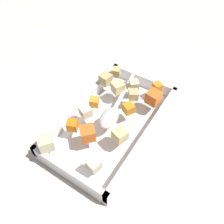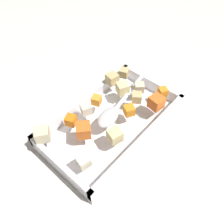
# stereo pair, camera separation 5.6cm
# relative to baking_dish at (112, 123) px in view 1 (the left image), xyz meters

# --- Properties ---
(ground_plane) EXTENTS (4.00, 4.00, 0.00)m
(ground_plane) POSITION_rel_baking_dish_xyz_m (-0.02, -0.02, -0.02)
(ground_plane) COLOR beige
(baking_dish) EXTENTS (0.37, 0.21, 0.05)m
(baking_dish) POSITION_rel_baking_dish_xyz_m (0.00, 0.00, 0.00)
(baking_dish) COLOR silver
(baking_dish) RESTS_ON ground_plane
(carrot_chunk_near_right) EXTENTS (0.03, 0.03, 0.02)m
(carrot_chunk_near_right) POSITION_rel_baking_dish_xyz_m (-0.09, 0.06, 0.05)
(carrot_chunk_near_right) COLOR orange
(carrot_chunk_near_right) RESTS_ON baking_dish
(carrot_chunk_far_right) EXTENTS (0.03, 0.03, 0.02)m
(carrot_chunk_far_right) POSITION_rel_baking_dish_xyz_m (0.03, -0.03, 0.05)
(carrot_chunk_far_right) COLOR orange
(carrot_chunk_far_right) RESTS_ON baking_dish
(carrot_chunk_heap_top) EXTENTS (0.04, 0.04, 0.03)m
(carrot_chunk_heap_top) POSITION_rel_baking_dish_xyz_m (0.10, -0.07, 0.05)
(carrot_chunk_heap_top) COLOR orange
(carrot_chunk_heap_top) RESTS_ON baking_dish
(carrot_chunk_corner_sw) EXTENTS (0.03, 0.03, 0.02)m
(carrot_chunk_corner_sw) POSITION_rel_baking_dish_xyz_m (0.00, 0.06, 0.05)
(carrot_chunk_corner_sw) COLOR orange
(carrot_chunk_corner_sw) RESTS_ON baking_dish
(carrot_chunk_corner_se) EXTENTS (0.03, 0.03, 0.02)m
(carrot_chunk_corner_se) POSITION_rel_baking_dish_xyz_m (0.15, -0.06, 0.05)
(carrot_chunk_corner_se) COLOR orange
(carrot_chunk_corner_se) RESTS_ON baking_dish
(carrot_chunk_mid_right) EXTENTS (0.05, 0.05, 0.03)m
(carrot_chunk_mid_right) POSITION_rel_baking_dish_xyz_m (-0.09, 0.01, 0.05)
(carrot_chunk_mid_right) COLOR orange
(carrot_chunk_mid_right) RESTS_ON baking_dish
(potato_chunk_rim_edge) EXTENTS (0.03, 0.03, 0.03)m
(potato_chunk_rim_edge) POSITION_rel_baking_dish_xyz_m (0.14, 0.07, 0.05)
(potato_chunk_rim_edge) COLOR tan
(potato_chunk_rim_edge) RESTS_ON baking_dish
(potato_chunk_corner_nw) EXTENTS (0.04, 0.04, 0.03)m
(potato_chunk_corner_nw) POSITION_rel_baking_dish_xyz_m (-0.16, 0.07, 0.05)
(potato_chunk_corner_nw) COLOR beige
(potato_chunk_corner_nw) RESTS_ON baking_dish
(potato_chunk_mid_left) EXTENTS (0.03, 0.03, 0.03)m
(potato_chunk_mid_left) POSITION_rel_baking_dish_xyz_m (0.09, 0.08, 0.05)
(potato_chunk_mid_left) COLOR tan
(potato_chunk_mid_left) RESTS_ON baking_dish
(potato_chunk_heap_side) EXTENTS (0.04, 0.04, 0.03)m
(potato_chunk_heap_side) POSITION_rel_baking_dish_xyz_m (0.08, 0.03, 0.05)
(potato_chunk_heap_side) COLOR #E0CC89
(potato_chunk_heap_side) RESTS_ON baking_dish
(potato_chunk_near_spoon) EXTENTS (0.03, 0.03, 0.03)m
(potato_chunk_near_spoon) POSITION_rel_baking_dish_xyz_m (-0.14, -0.05, 0.05)
(potato_chunk_near_spoon) COLOR beige
(potato_chunk_near_spoon) RESTS_ON baking_dish
(potato_chunk_center) EXTENTS (0.04, 0.04, 0.03)m
(potato_chunk_center) POSITION_rel_baking_dish_xyz_m (-0.05, -0.05, 0.05)
(potato_chunk_center) COLOR #E0CC89
(potato_chunk_center) RESTS_ON baking_dish
(potato_chunk_back_center) EXTENTS (0.04, 0.04, 0.03)m
(potato_chunk_back_center) POSITION_rel_baking_dish_xyz_m (0.08, -0.02, 0.05)
(potato_chunk_back_center) COLOR tan
(potato_chunk_back_center) RESTS_ON baking_dish
(potato_chunk_front_center) EXTENTS (0.04, 0.04, 0.02)m
(potato_chunk_front_center) POSITION_rel_baking_dish_xyz_m (0.12, 0.00, 0.05)
(potato_chunk_front_center) COLOR beige
(potato_chunk_front_center) RESTS_ON baking_dish
(parsnip_chunk_near_left) EXTENTS (0.03, 0.03, 0.03)m
(parsnip_chunk_near_left) POSITION_rel_baking_dish_xyz_m (-0.04, 0.05, 0.05)
(parsnip_chunk_near_left) COLOR beige
(parsnip_chunk_near_left) RESTS_ON baking_dish
(serving_spoon) EXTENTS (0.24, 0.07, 0.02)m
(serving_spoon) POSITION_rel_baking_dish_xyz_m (-0.01, -0.00, 0.05)
(serving_spoon) COLOR silver
(serving_spoon) RESTS_ON baking_dish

